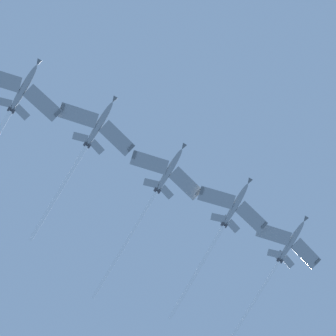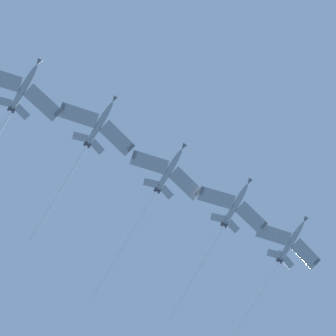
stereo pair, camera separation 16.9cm
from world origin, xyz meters
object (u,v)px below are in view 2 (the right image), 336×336
at_px(jet_far_left, 279,260).
at_px(jet_far_right, 5,120).
at_px(jet_inner_left, 220,231).
at_px(jet_centre, 155,194).
at_px(jet_inner_right, 85,148).

bearing_deg(jet_far_left, jet_far_right, 118.07).
bearing_deg(jet_inner_left, jet_far_left, -61.25).
distance_m(jet_far_left, jet_centre, 37.47).
bearing_deg(jet_far_right, jet_inner_left, -62.14).
relative_size(jet_inner_right, jet_far_right, 0.93).
height_order(jet_far_left, jet_inner_right, jet_inner_right).
distance_m(jet_far_left, jet_inner_right, 57.94).
distance_m(jet_inner_left, jet_inner_right, 39.40).
xyz_separation_m(jet_inner_left, jet_far_right, (-27.28, 51.61, -0.41)).
bearing_deg(jet_inner_left, jet_far_right, 117.86).
height_order(jet_inner_left, jet_centre, jet_centre).
distance_m(jet_centre, jet_far_right, 39.54).
height_order(jet_far_left, jet_inner_left, jet_far_left).
height_order(jet_centre, jet_far_right, jet_centre).
bearing_deg(jet_inner_left, jet_centre, 117.71).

